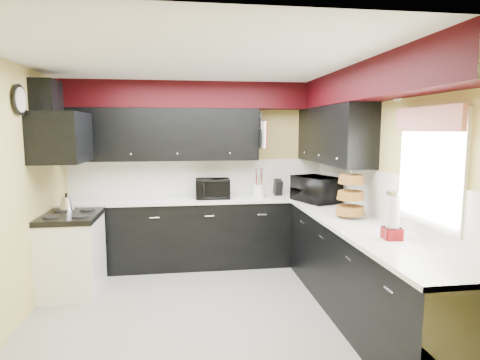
{
  "coord_description": "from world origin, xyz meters",
  "views": [
    {
      "loc": [
        -0.21,
        -3.91,
        1.87
      ],
      "look_at": [
        0.45,
        0.81,
        1.27
      ],
      "focal_mm": 30.0,
      "sensor_mm": 36.0,
      "label": 1
    }
  ],
  "objects_px": {
    "microwave": "(316,189)",
    "knife_block": "(278,188)",
    "kettle": "(67,203)",
    "utensil_crock": "(259,191)",
    "toaster_oven": "(213,189)"
  },
  "relations": [
    {
      "from": "toaster_oven",
      "to": "kettle",
      "type": "relative_size",
      "value": 2.62
    },
    {
      "from": "knife_block",
      "to": "utensil_crock",
      "type": "bearing_deg",
      "value": -157.29
    },
    {
      "from": "microwave",
      "to": "kettle",
      "type": "height_order",
      "value": "microwave"
    },
    {
      "from": "toaster_oven",
      "to": "knife_block",
      "type": "bearing_deg",
      "value": 8.84
    },
    {
      "from": "toaster_oven",
      "to": "microwave",
      "type": "xyz_separation_m",
      "value": [
        1.3,
        -0.45,
        0.03
      ]
    },
    {
      "from": "toaster_oven",
      "to": "kettle",
      "type": "distance_m",
      "value": 1.83
    },
    {
      "from": "microwave",
      "to": "knife_block",
      "type": "distance_m",
      "value": 0.68
    },
    {
      "from": "knife_block",
      "to": "kettle",
      "type": "bearing_deg",
      "value": -169.56
    },
    {
      "from": "utensil_crock",
      "to": "kettle",
      "type": "relative_size",
      "value": 1.0
    },
    {
      "from": "microwave",
      "to": "knife_block",
      "type": "bearing_deg",
      "value": 12.3
    },
    {
      "from": "utensil_crock",
      "to": "kettle",
      "type": "distance_m",
      "value": 2.44
    },
    {
      "from": "toaster_oven",
      "to": "knife_block",
      "type": "xyz_separation_m",
      "value": [
        0.94,
        0.12,
        -0.02
      ]
    },
    {
      "from": "utensil_crock",
      "to": "knife_block",
      "type": "bearing_deg",
      "value": 24.39
    },
    {
      "from": "toaster_oven",
      "to": "microwave",
      "type": "height_order",
      "value": "microwave"
    },
    {
      "from": "toaster_oven",
      "to": "utensil_crock",
      "type": "distance_m",
      "value": 0.64
    }
  ]
}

